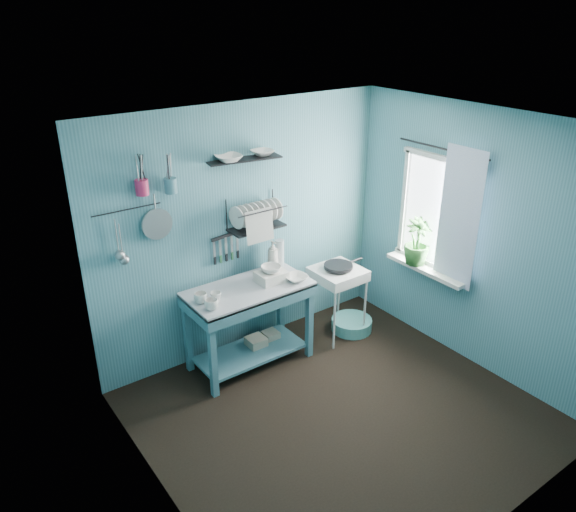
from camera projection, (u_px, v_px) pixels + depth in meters
floor at (340, 414)px, 4.93m from camera, size 3.20×3.20×0.00m
ceiling at (354, 129)px, 3.89m from camera, size 3.20×3.20×0.00m
wall_back at (245, 230)px, 5.51m from camera, size 3.20×0.00×3.20m
wall_front at (516, 384)px, 3.30m from camera, size 3.20×0.00×3.20m
wall_left at (156, 357)px, 3.55m from camera, size 0.00×3.00×3.00m
wall_right at (475, 241)px, 5.26m from camera, size 0.00×3.00×3.00m
work_counter at (250, 326)px, 5.46m from camera, size 1.21×0.64×0.84m
mug_left at (211, 304)px, 4.89m from camera, size 0.12×0.12×0.10m
mug_mid at (216, 297)px, 5.02m from camera, size 0.14×0.14×0.09m
mug_right at (201, 298)px, 5.00m from camera, size 0.17×0.17×0.10m
wash_tub at (271, 276)px, 5.38m from camera, size 0.28×0.22×0.10m
tub_bowl at (271, 269)px, 5.35m from camera, size 0.20×0.19×0.06m
soap_bottle at (273, 255)px, 5.60m from camera, size 0.12×0.12×0.30m
water_bottle at (280, 253)px, 5.67m from camera, size 0.09×0.09×0.28m
counter_bowl at (296, 278)px, 5.41m from camera, size 0.22×0.22×0.05m
hotplate_stand at (337, 302)px, 5.97m from camera, size 0.57×0.57×0.77m
frying_pan at (338, 266)px, 5.79m from camera, size 0.30×0.30×0.03m
knife_strip at (225, 236)px, 5.35m from camera, size 0.32×0.06×0.03m
dish_rack at (256, 213)px, 5.36m from camera, size 0.58×0.33×0.32m
upper_shelf at (244, 159)px, 5.10m from camera, size 0.72×0.29×0.02m
shelf_bowl_left at (228, 150)px, 4.97m from camera, size 0.26×0.26×0.06m
shelf_bowl_right at (262, 148)px, 5.18m from camera, size 0.20×0.20×0.05m
utensil_cup_magenta at (142, 187)px, 4.63m from camera, size 0.11×0.11×0.13m
utensil_cup_teal at (171, 186)px, 4.78m from camera, size 0.11×0.11×0.13m
colander at (157, 224)px, 4.86m from camera, size 0.28×0.03×0.28m
ladle_outer at (117, 236)px, 4.69m from camera, size 0.01×0.01×0.30m
ladle_inner at (121, 241)px, 4.72m from camera, size 0.01×0.01×0.30m
hook_rail at (127, 210)px, 4.67m from camera, size 0.60×0.01×0.01m
window_glass at (438, 213)px, 5.52m from camera, size 0.00×1.10×1.10m
windowsill at (426, 269)px, 5.72m from camera, size 0.16×0.95×0.04m
curtain at (459, 218)px, 5.25m from camera, size 0.00×1.35×1.35m
curtain_rod at (442, 149)px, 5.23m from camera, size 0.02×1.05×0.02m
potted_plant at (417, 242)px, 5.70m from camera, size 0.36×0.36×0.49m
storage_tin_large at (256, 347)px, 5.68m from camera, size 0.18×0.18×0.22m
storage_tin_small at (271, 340)px, 5.82m from camera, size 0.15×0.15×0.20m
floor_basin at (352, 324)px, 6.17m from camera, size 0.44×0.44×0.13m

